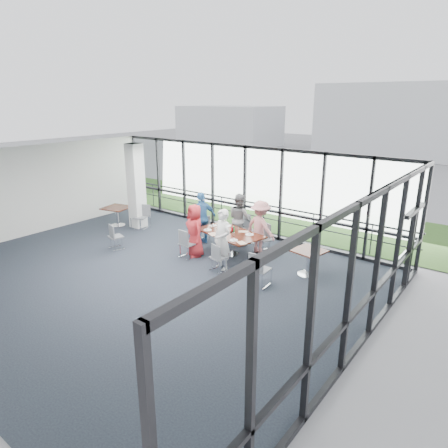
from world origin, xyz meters
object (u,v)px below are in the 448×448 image
Objects in this scene: side_table_right at (309,254)px; chair_main_fl at (246,230)px; chair_main_end at (199,229)px; chair_spare_r at (260,269)px; structural_column at (136,186)px; side_table_left at (117,210)px; diner_far_right at (261,227)px; chair_main_fr at (266,239)px; chair_spare_la at (116,237)px; diner_near_right at (222,239)px; chair_main_nr at (219,258)px; diner_near_left at (195,230)px; chair_spare_lb at (140,217)px; chair_main_nl at (188,244)px; main_table at (230,236)px; diner_far_left at (240,219)px; diner_end at (202,218)px.

side_table_right is 3.08m from chair_main_fl.
chair_main_end is 3.96m from chair_spare_r.
structural_column is 3.40× the size of chair_main_fl.
side_table_left is 0.65× the size of diner_far_right.
chair_main_fr is 1.05× the size of chair_spare_la.
diner_near_right reaches higher than chair_spare_r.
diner_near_left is at bearing 173.56° from chair_main_nr.
diner_near_left is 1.92× the size of chair_main_end.
chair_spare_lb is at bearing -175.03° from diner_near_right.
structural_column is at bearing 31.46° from chair_main_fr.
chair_spare_r reaches higher than side_table_right.
side_table_right is at bearing -0.46° from structural_column.
chair_main_nl is (3.67, -1.16, -1.14)m from structural_column.
chair_spare_la is at bearing 58.23° from chair_main_fr.
chair_spare_la is (1.29, -2.06, -1.17)m from structural_column.
chair_main_fr is (-1.88, 0.76, -0.17)m from side_table_right.
diner_near_right reaches higher than diner_far_right.
side_table_right is 1.01× the size of chair_spare_r.
chair_spare_la is at bearing 95.69° from chair_spare_lb.
chair_spare_la is 0.95× the size of chair_spare_lb.
chair_main_fl is 1.62m from chair_main_end.
main_table is 1.14m from diner_far_left.
side_table_right is at bearing 158.76° from chair_spare_lb.
chair_main_fr is (0.79, 0.88, -0.19)m from main_table.
main_table is 1.22m from chair_main_fl.
chair_spare_r is (1.49, -0.28, -0.43)m from diner_near_right.
diner_end is at bearing 39.03° from chair_main_fr.
diner_near_right reaches higher than chair_spare_la.
chair_spare_lb is at bearing 33.49° from diner_far_left.
diner_end reaches higher than chair_main_fr.
chair_spare_lb is at bearing -179.42° from side_table_right.
diner_far_left is 4.15m from chair_spare_la.
diner_near_left is 2.31m from chair_main_fr.
structural_column is 1.85× the size of diner_far_right.
diner_end is at bearing 117.39° from chair_main_nl.
diner_near_left is 1.45m from chair_main_end.
chair_main_nl is at bearing 37.04° from chair_spare_la.
chair_main_fr is at bearing 10.51° from side_table_left.
chair_main_fr is at bearing 69.71° from diner_near_left.
chair_main_nl is 2.54m from chair_spare_la.
diner_end is (-0.58, 1.02, 0.06)m from diner_near_left.
chair_spare_r is (6.24, -1.31, 0.01)m from chair_spare_lb.
side_table_left is 7.96m from side_table_right.
diner_end reaches higher than main_table.
diner_near_right reaches higher than chair_main_fl.
chair_main_nr is 0.89× the size of chair_spare_r.
structural_column is 3.55× the size of chair_main_fr.
chair_main_end is at bearing 35.05° from chair_main_fr.
diner_far_right reaches higher than main_table.
diner_end reaches higher than diner_far_left.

